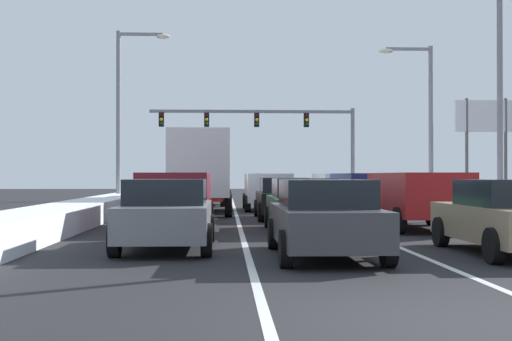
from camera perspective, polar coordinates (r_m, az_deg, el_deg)
ground_plane at (r=23.66m, az=2.69°, el=-4.26°), size 120.00×120.00×0.00m
lane_stripe_between_right_lane_and_center_lane at (r=27.82m, az=5.44°, el=-3.68°), size 0.14×44.01×0.01m
lane_stripe_between_center_lane_and_left_lane at (r=27.56m, az=-1.60°, el=-3.71°), size 0.14×44.01×0.01m
snow_bank_right_shoulder at (r=29.02m, az=15.87°, el=-3.07°), size 1.54×44.01×0.47m
snow_bank_left_shoulder at (r=27.96m, az=-12.54°, el=-2.95°), size 1.73×44.01×0.70m
sedan_tan_right_lane_nearest at (r=14.98m, az=19.89°, el=-3.55°), size 2.00×4.50×1.51m
suv_red_right_lane_second at (r=21.23m, az=12.98°, el=-1.95°), size 2.16×4.90×1.67m
suv_navy_right_lane_third at (r=27.04m, az=8.88°, el=-1.62°), size 2.16×4.90×1.67m
suv_white_right_lane_fourth at (r=33.55m, az=6.73°, el=-1.39°), size 2.16×4.90×1.67m
sedan_charcoal_center_lane_nearest at (r=13.65m, az=5.63°, el=-3.88°), size 2.00×4.50×1.51m
sedan_green_center_lane_second at (r=19.89m, az=3.85°, el=-2.79°), size 2.00×4.50×1.51m
sedan_black_center_lane_third at (r=25.51m, az=2.25°, el=-2.27°), size 2.00×4.50×1.51m
suv_silver_center_lane_fourth at (r=31.87m, az=0.94°, el=-1.44°), size 2.16×4.90×1.67m
sedan_gray_left_lane_nearest at (r=15.25m, az=-7.26°, el=-3.51°), size 2.00×4.50×1.51m
suv_maroon_left_lane_second at (r=21.16m, az=-6.50°, el=-1.96°), size 2.16×4.90×1.67m
box_truck_left_lane_third at (r=29.17m, az=-4.50°, el=0.20°), size 2.53×7.20×3.36m
sedan_red_left_lane_fourth at (r=37.06m, az=-4.12°, el=-1.69°), size 2.00×4.50×1.51m
traffic_light_gantry at (r=47.74m, az=1.63°, el=3.55°), size 14.00×0.47×6.20m
street_lamp_right_mid at (r=27.57m, az=18.58°, el=6.93°), size 2.66×0.36×8.57m
street_lamp_right_far at (r=35.01m, az=13.47°, el=4.76°), size 2.66×0.36×7.88m
street_lamp_left_mid at (r=35.37m, az=-10.60°, el=5.45°), size 2.66×0.36×8.76m
roadside_sign_right at (r=37.29m, az=18.25°, el=3.35°), size 3.20×0.16×5.50m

